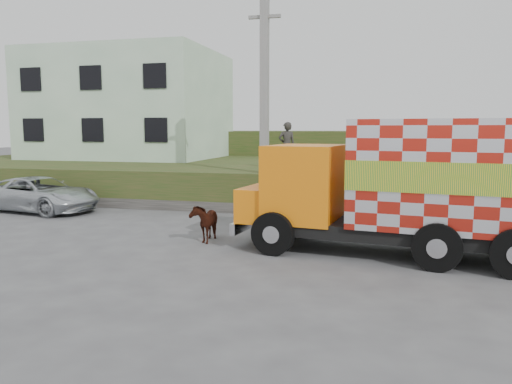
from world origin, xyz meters
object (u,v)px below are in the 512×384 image
(suv, at_px, (40,194))
(cow, at_px, (205,222))
(cargo_truck, at_px, (406,187))
(pedestrian, at_px, (287,145))
(utility_pole, at_px, (264,104))

(suv, bearing_deg, cow, -103.15)
(cargo_truck, xyz_separation_m, pedestrian, (-4.49, 7.85, 0.73))
(cow, bearing_deg, cargo_truck, -9.27)
(cargo_truck, bearing_deg, utility_pole, 139.08)
(utility_pole, height_order, cargo_truck, utility_pole)
(utility_pole, xyz_separation_m, cow, (-0.49, -5.19, -3.53))
(cow, xyz_separation_m, suv, (-7.90, 3.21, 0.12))
(suv, height_order, pedestrian, pedestrian)
(utility_pole, distance_m, cow, 6.30)
(suv, xyz_separation_m, pedestrian, (8.80, 4.29, 1.81))
(utility_pole, distance_m, suv, 9.27)
(utility_pole, xyz_separation_m, cargo_truck, (4.90, -5.54, -2.34))
(utility_pole, relative_size, suv, 1.68)
(cargo_truck, bearing_deg, suv, 172.57)
(cow, height_order, suv, suv)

